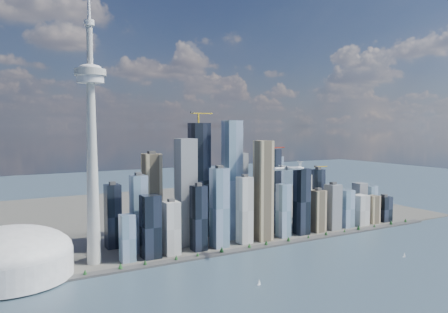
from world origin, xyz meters
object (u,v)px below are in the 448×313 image
needle_tower (92,138)px  sailboat_east (404,255)px  sailboat_west (259,283)px  dome_stadium (11,256)px  airplane (288,168)px

needle_tower → sailboat_east: size_ratio=53.86×
sailboat_west → sailboat_east: (335.70, -15.47, -0.11)m
dome_stadium → airplane: airplane is taller
airplane → sailboat_east: (203.45, -110.70, -173.64)m
airplane → dome_stadium: bearing=175.3°
airplane → sailboat_west: size_ratio=6.42×
dome_stadium → sailboat_west: dome_stadium is taller
needle_tower → dome_stadium: size_ratio=2.75×
needle_tower → airplane: needle_tower is taller
needle_tower → sailboat_west: needle_tower is taller
airplane → sailboat_west: (-132.24, -95.23, -173.53)m
needle_tower → sailboat_west: bearing=-49.0°
airplane → sailboat_west: 238.05m
sailboat_west → sailboat_east: 336.05m
dome_stadium → sailboat_east: (683.75, -244.66, -36.16)m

